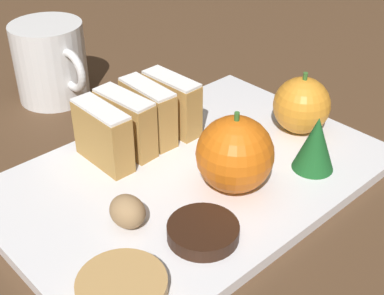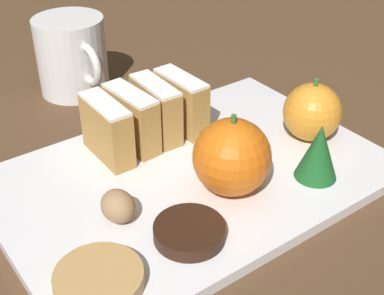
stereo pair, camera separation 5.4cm
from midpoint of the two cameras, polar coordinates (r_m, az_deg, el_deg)
name	(u,v)px [view 2 (the right image)]	position (r m, az deg, el deg)	size (l,w,h in m)	color
ground_plane	(192,181)	(0.56, 2.74, -3.67)	(6.00, 6.00, 0.00)	#513823
serving_platter	(192,176)	(0.56, 2.76, -3.18)	(0.27, 0.40, 0.01)	white
stollen_slice_front	(107,130)	(0.56, -6.40, 1.79)	(0.07, 0.03, 0.07)	#B28442
stollen_slice_second	(132,119)	(0.58, -3.85, 2.96)	(0.08, 0.03, 0.07)	#B28442
stollen_slice_third	(156,110)	(0.60, -1.31, 3.96)	(0.08, 0.03, 0.07)	#B28442
stollen_slice_fourth	(181,103)	(0.61, 1.35, 4.74)	(0.08, 0.03, 0.07)	#B28442
orange_near	(232,157)	(0.51, 7.28, -1.11)	(0.08, 0.08, 0.08)	orange
orange_far	(312,112)	(0.62, 15.17, 3.60)	(0.07, 0.07, 0.07)	orange
walnut	(118,206)	(0.49, -4.77, -6.37)	(0.04, 0.03, 0.03)	#9E7A51
chocolate_cookie	(190,232)	(0.47, 3.03, -9.10)	(0.06, 0.06, 0.01)	black
gingerbread_cookie	(99,280)	(0.44, -6.34, -14.00)	(0.07, 0.07, 0.01)	tan
evergreen_sprig	(319,152)	(0.55, 16.10, -0.52)	(0.04, 0.04, 0.06)	#195623
coffee_mug	(72,56)	(0.73, -10.57, 9.54)	(0.13, 0.09, 0.10)	white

